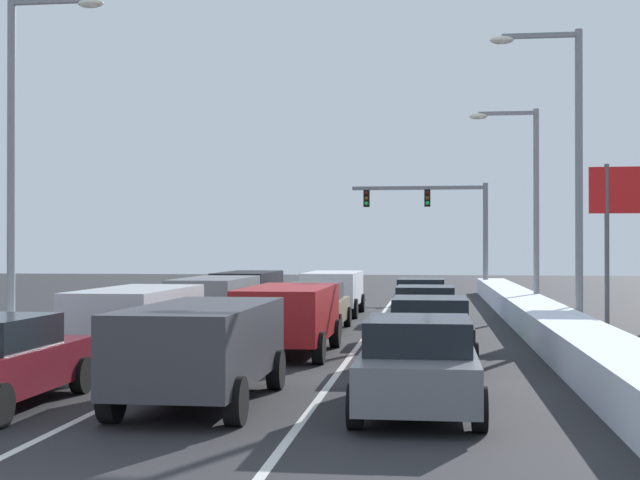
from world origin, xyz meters
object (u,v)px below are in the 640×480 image
at_px(suv_white_center_lane_fourth, 333,289).
at_px(street_lamp_right_mid, 527,191).
at_px(suv_silver_left_lane_second, 137,316).
at_px(sedan_tan_center_lane_third, 315,307).
at_px(street_lamp_left_mid, 23,140).
at_px(sedan_green_right_lane_third, 425,312).
at_px(suv_black_left_lane_fourth, 248,289).
at_px(sedan_navy_right_lane_fourth, 421,299).
at_px(roadside_sign_right, 637,207).
at_px(sedan_black_right_lane_second, 430,330).
at_px(traffic_light_gantry, 443,214).
at_px(street_lamp_right_near, 567,155).
at_px(suv_red_center_lane_second, 289,313).
at_px(suv_charcoal_center_lane_nearest, 202,344).
at_px(suv_gray_left_lane_third, 215,298).
at_px(sedan_gray_right_lane_nearest, 418,364).

xyz_separation_m(suv_white_center_lane_fourth, street_lamp_right_mid, (7.43, 0.72, 3.78)).
bearing_deg(street_lamp_right_mid, suv_silver_left_lane_second, -125.26).
xyz_separation_m(sedan_tan_center_lane_third, suv_white_center_lane_fourth, (-0.13, 6.53, 0.25)).
bearing_deg(street_lamp_left_mid, sedan_green_right_lane_third, 18.72).
relative_size(sedan_green_right_lane_third, suv_black_left_lane_fourth, 0.92).
xyz_separation_m(sedan_tan_center_lane_third, street_lamp_right_mid, (7.31, 7.25, 4.03)).
height_order(sedan_navy_right_lane_fourth, suv_white_center_lane_fourth, suv_white_center_lane_fourth).
distance_m(sedan_green_right_lane_third, suv_black_left_lane_fourth, 10.59).
xyz_separation_m(suv_silver_left_lane_second, street_lamp_right_mid, (10.52, 14.87, 3.78)).
bearing_deg(suv_silver_left_lane_second, suv_black_left_lane_fourth, 90.96).
bearing_deg(roadside_sign_right, sedan_black_right_lane_second, -121.82).
bearing_deg(street_lamp_right_mid, suv_black_left_lane_fourth, -174.73).
bearing_deg(sedan_navy_right_lane_fourth, street_lamp_right_mid, 36.03).
bearing_deg(sedan_green_right_lane_third, sedan_navy_right_lane_fourth, 91.91).
xyz_separation_m(sedan_navy_right_lane_fourth, street_lamp_left_mid, (-10.42, -9.67, 4.73)).
relative_size(sedan_green_right_lane_third, suv_silver_left_lane_second, 0.92).
bearing_deg(traffic_light_gantry, sedan_tan_center_lane_third, -100.94).
bearing_deg(street_lamp_right_near, suv_red_center_lane_second, -145.98).
xyz_separation_m(suv_charcoal_center_lane_nearest, street_lamp_right_near, (7.74, 11.99, 4.30)).
bearing_deg(street_lamp_right_near, suv_gray_left_lane_third, 174.89).
relative_size(suv_silver_left_lane_second, suv_black_left_lane_fourth, 1.00).
bearing_deg(suv_gray_left_lane_third, suv_charcoal_center_lane_nearest, -77.01).
xyz_separation_m(suv_red_center_lane_second, suv_silver_left_lane_second, (-3.40, -1.34, 0.00)).
bearing_deg(sedan_tan_center_lane_third, street_lamp_right_near, -9.62).
relative_size(sedan_gray_right_lane_nearest, street_lamp_right_mid, 0.56).
height_order(street_lamp_right_near, roadside_sign_right, street_lamp_right_near).
bearing_deg(street_lamp_left_mid, suv_white_center_lane_fourth, 59.44).
bearing_deg(sedan_tan_center_lane_third, suv_white_center_lane_fourth, 91.13).
bearing_deg(suv_red_center_lane_second, roadside_sign_right, 43.73).
height_order(sedan_gray_right_lane_nearest, traffic_light_gantry, traffic_light_gantry).
bearing_deg(sedan_green_right_lane_third, roadside_sign_right, 37.35).
bearing_deg(suv_silver_left_lane_second, sedan_green_right_lane_third, 41.30).
distance_m(street_lamp_right_near, roadside_sign_right, 6.01).
relative_size(sedan_navy_right_lane_fourth, suv_silver_left_lane_second, 0.92).
bearing_deg(suv_gray_left_lane_third, suv_black_left_lane_fourth, 92.64).
bearing_deg(street_lamp_right_near, sedan_green_right_lane_third, -173.65).
bearing_deg(traffic_light_gantry, suv_black_left_lane_fourth, -115.90).
bearing_deg(street_lamp_left_mid, sedan_tan_center_lane_third, 36.80).
xyz_separation_m(suv_silver_left_lane_second, traffic_light_gantry, (7.50, 29.81, 3.48)).
height_order(sedan_black_right_lane_second, street_lamp_right_near, street_lamp_right_near).
bearing_deg(sedan_navy_right_lane_fourth, street_lamp_left_mid, -137.14).
bearing_deg(sedan_green_right_lane_third, suv_white_center_lane_fourth, 113.56).
height_order(suv_silver_left_lane_second, street_lamp_right_near, street_lamp_right_near).
distance_m(suv_gray_left_lane_third, roadside_sign_right, 14.68).
bearing_deg(sedan_green_right_lane_third, sedan_tan_center_lane_third, 153.42).
bearing_deg(sedan_gray_right_lane_nearest, traffic_light_gantry, 88.67).
xyz_separation_m(sedan_gray_right_lane_nearest, suv_white_center_lane_fourth, (-3.59, 19.99, 0.25)).
distance_m(suv_black_left_lane_fourth, street_lamp_left_mid, 12.98).
height_order(suv_white_center_lane_fourth, street_lamp_right_mid, street_lamp_right_mid).
bearing_deg(sedan_navy_right_lane_fourth, suv_black_left_lane_fourth, 163.92).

